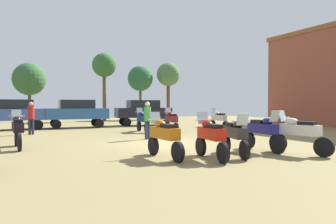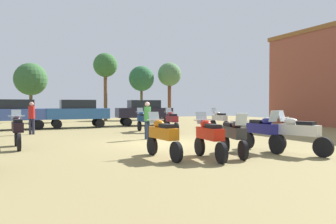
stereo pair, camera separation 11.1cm
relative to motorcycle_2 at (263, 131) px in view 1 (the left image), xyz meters
name	(u,v)px [view 1 (the left image)]	position (x,y,z in m)	size (l,w,h in m)	color
ground_plane	(165,144)	(-2.20, 3.72, -0.74)	(44.00, 52.00, 0.02)	olive
motorcycle_2	(263,131)	(0.00, 0.00, 0.00)	(0.62, 2.18, 1.49)	black
motorcycle_3	(164,136)	(-3.87, 0.15, -0.01)	(0.62, 2.28, 1.46)	black
motorcycle_4	(211,136)	(-2.64, -0.63, -0.01)	(0.62, 2.16, 1.46)	black
motorcycle_5	(18,130)	(-8.01, 4.66, 0.00)	(0.62, 2.26, 1.49)	black
motorcycle_7	(299,133)	(0.63, -1.08, 0.00)	(0.82, 2.23, 1.49)	black
motorcycle_8	(171,120)	(0.42, 8.40, -0.01)	(0.62, 2.14, 1.48)	black
motorcycle_9	(219,119)	(4.22, 9.01, -0.02)	(0.62, 2.09, 1.45)	black
motorcycle_11	(143,120)	(-1.02, 9.46, 0.00)	(0.62, 2.24, 1.48)	black
motorcycle_12	(235,135)	(-1.57, -0.45, -0.02)	(0.80, 2.16, 1.44)	black
car_1	(12,112)	(-8.20, 14.68, 0.44)	(4.55, 2.54, 2.00)	black
car_2	(77,111)	(-3.97, 14.89, 0.44)	(4.37, 1.97, 2.00)	black
car_4	(143,111)	(1.22, 15.17, 0.44)	(4.46, 2.24, 2.00)	black
person_2	(147,117)	(-2.27, 5.55, 0.34)	(0.45, 0.45, 1.82)	#1E2A3D
person_3	(31,115)	(-7.23, 10.62, 0.34)	(0.41, 0.41, 1.83)	#27293E
tree_1	(104,66)	(0.26, 23.49, 4.75)	(2.42, 2.42, 6.82)	brown
tree_2	(168,75)	(7.70, 24.09, 4.17)	(2.62, 2.62, 6.31)	brown
tree_4	(29,79)	(-6.67, 24.27, 3.28)	(3.05, 3.05, 5.55)	brown
tree_6	(140,79)	(4.49, 24.46, 3.70)	(2.74, 2.74, 5.83)	brown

